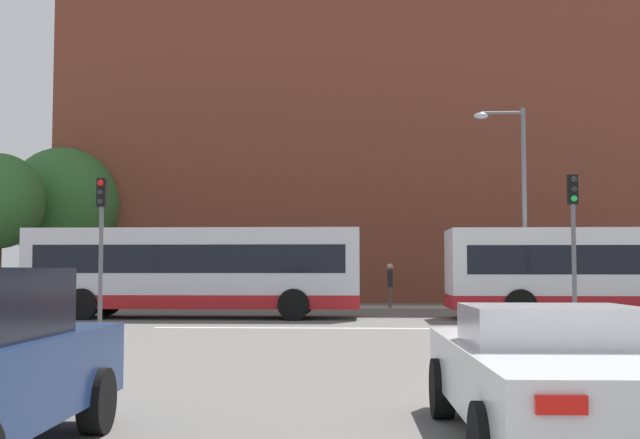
{
  "coord_description": "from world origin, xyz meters",
  "views": [
    {
      "loc": [
        0.83,
        -2.36,
        1.6
      ],
      "look_at": [
        -0.47,
        22.91,
        3.18
      ],
      "focal_mm": 45.0,
      "sensor_mm": 36.0,
      "label": 1
    }
  ],
  "objects_px": {
    "car_roadster_right": "(554,374)",
    "bus_crossing_lead": "(617,271)",
    "bus_crossing_trailing": "(195,270)",
    "street_lamp_junction": "(516,190)",
    "traffic_light_near_left": "(101,227)",
    "pedestrian_walking_east": "(202,281)",
    "pedestrian_walking_west": "(145,285)",
    "pedestrian_waiting": "(390,282)",
    "traffic_light_near_right": "(573,225)"
  },
  "relations": [
    {
      "from": "bus_crossing_lead",
      "to": "pedestrian_waiting",
      "type": "height_order",
      "value": "bus_crossing_lead"
    },
    {
      "from": "street_lamp_junction",
      "to": "pedestrian_walking_west",
      "type": "height_order",
      "value": "street_lamp_junction"
    },
    {
      "from": "bus_crossing_lead",
      "to": "traffic_light_near_left",
      "type": "xyz_separation_m",
      "value": [
        -15.48,
        -4.18,
        1.24
      ]
    },
    {
      "from": "pedestrian_walking_east",
      "to": "bus_crossing_lead",
      "type": "bearing_deg",
      "value": 99.34
    },
    {
      "from": "bus_crossing_trailing",
      "to": "street_lamp_junction",
      "type": "xyz_separation_m",
      "value": [
        10.83,
        1.36,
        2.78
      ]
    },
    {
      "from": "traffic_light_near_left",
      "to": "traffic_light_near_right",
      "type": "bearing_deg",
      "value": -0.42
    },
    {
      "from": "bus_crossing_trailing",
      "to": "street_lamp_junction",
      "type": "relative_size",
      "value": 1.52
    },
    {
      "from": "car_roadster_right",
      "to": "pedestrian_waiting",
      "type": "relative_size",
      "value": 2.5
    },
    {
      "from": "street_lamp_junction",
      "to": "pedestrian_waiting",
      "type": "xyz_separation_m",
      "value": [
        -4.12,
        5.94,
        -3.25
      ]
    },
    {
      "from": "car_roadster_right",
      "to": "pedestrian_waiting",
      "type": "xyz_separation_m",
      "value": [
        -0.52,
        26.28,
        0.44
      ]
    },
    {
      "from": "car_roadster_right",
      "to": "traffic_light_near_left",
      "type": "distance_m",
      "value": 17.32
    },
    {
      "from": "traffic_light_near_left",
      "to": "pedestrian_walking_west",
      "type": "distance_m",
      "value": 11.89
    },
    {
      "from": "traffic_light_near_left",
      "to": "pedestrian_waiting",
      "type": "bearing_deg",
      "value": 53.95
    },
    {
      "from": "bus_crossing_lead",
      "to": "pedestrian_waiting",
      "type": "relative_size",
      "value": 5.84
    },
    {
      "from": "bus_crossing_trailing",
      "to": "pedestrian_waiting",
      "type": "relative_size",
      "value": 5.9
    },
    {
      "from": "car_roadster_right",
      "to": "street_lamp_junction",
      "type": "xyz_separation_m",
      "value": [
        3.6,
        20.35,
        3.69
      ]
    },
    {
      "from": "traffic_light_near_right",
      "to": "street_lamp_junction",
      "type": "xyz_separation_m",
      "value": [
        -0.41,
        5.81,
        1.54
      ]
    },
    {
      "from": "traffic_light_near_left",
      "to": "traffic_light_near_right",
      "type": "height_order",
      "value": "traffic_light_near_right"
    },
    {
      "from": "traffic_light_near_left",
      "to": "pedestrian_walking_east",
      "type": "xyz_separation_m",
      "value": [
        0.3,
        12.87,
        -1.7
      ]
    },
    {
      "from": "pedestrian_walking_east",
      "to": "pedestrian_walking_west",
      "type": "distance_m",
      "value": 2.53
    },
    {
      "from": "bus_crossing_trailing",
      "to": "traffic_light_near_left",
      "type": "height_order",
      "value": "traffic_light_near_left"
    },
    {
      "from": "pedestrian_walking_east",
      "to": "street_lamp_junction",
      "type": "bearing_deg",
      "value": 98.92
    },
    {
      "from": "car_roadster_right",
      "to": "bus_crossing_trailing",
      "type": "xyz_separation_m",
      "value": [
        -7.23,
        18.99,
        0.92
      ]
    },
    {
      "from": "traffic_light_near_left",
      "to": "pedestrian_walking_east",
      "type": "bearing_deg",
      "value": 88.66
    },
    {
      "from": "traffic_light_near_left",
      "to": "street_lamp_junction",
      "type": "height_order",
      "value": "street_lamp_junction"
    },
    {
      "from": "car_roadster_right",
      "to": "pedestrian_walking_east",
      "type": "xyz_separation_m",
      "value": [
        -8.7,
        27.51,
        0.44
      ]
    },
    {
      "from": "car_roadster_right",
      "to": "traffic_light_near_right",
      "type": "bearing_deg",
      "value": 73.57
    },
    {
      "from": "car_roadster_right",
      "to": "bus_crossing_trailing",
      "type": "height_order",
      "value": "bus_crossing_trailing"
    },
    {
      "from": "street_lamp_junction",
      "to": "pedestrian_walking_west",
      "type": "distance_m",
      "value": 15.99
    },
    {
      "from": "car_roadster_right",
      "to": "bus_crossing_lead",
      "type": "distance_m",
      "value": 19.92
    },
    {
      "from": "pedestrian_walking_west",
      "to": "traffic_light_near_right",
      "type": "bearing_deg",
      "value": 58.42
    },
    {
      "from": "traffic_light_near_right",
      "to": "pedestrian_walking_west",
      "type": "distance_m",
      "value": 19.02
    },
    {
      "from": "car_roadster_right",
      "to": "pedestrian_walking_east",
      "type": "height_order",
      "value": "pedestrian_walking_east"
    },
    {
      "from": "car_roadster_right",
      "to": "pedestrian_walking_east",
      "type": "bearing_deg",
      "value": 106.53
    },
    {
      "from": "pedestrian_waiting",
      "to": "pedestrian_walking_east",
      "type": "relative_size",
      "value": 1.0
    },
    {
      "from": "traffic_light_near_left",
      "to": "traffic_light_near_right",
      "type": "distance_m",
      "value": 13.01
    },
    {
      "from": "street_lamp_junction",
      "to": "pedestrian_walking_east",
      "type": "xyz_separation_m",
      "value": [
        -12.3,
        7.16,
        -3.25
      ]
    },
    {
      "from": "traffic_light_near_right",
      "to": "traffic_light_near_left",
      "type": "bearing_deg",
      "value": 179.58
    },
    {
      "from": "bus_crossing_lead",
      "to": "pedestrian_walking_west",
      "type": "bearing_deg",
      "value": 66.87
    },
    {
      "from": "pedestrian_waiting",
      "to": "pedestrian_walking_east",
      "type": "xyz_separation_m",
      "value": [
        -8.18,
        1.22,
        -0.0
      ]
    },
    {
      "from": "car_roadster_right",
      "to": "traffic_light_near_left",
      "type": "relative_size",
      "value": 1.11
    },
    {
      "from": "pedestrian_walking_west",
      "to": "street_lamp_junction",
      "type": "bearing_deg",
      "value": 74.44
    },
    {
      "from": "car_roadster_right",
      "to": "pedestrian_waiting",
      "type": "height_order",
      "value": "pedestrian_waiting"
    },
    {
      "from": "bus_crossing_trailing",
      "to": "bus_crossing_lead",
      "type": "bearing_deg",
      "value": -90.72
    },
    {
      "from": "pedestrian_walking_east",
      "to": "pedestrian_waiting",
      "type": "bearing_deg",
      "value": 120.62
    },
    {
      "from": "pedestrian_waiting",
      "to": "bus_crossing_lead",
      "type": "bearing_deg",
      "value": 46.34
    },
    {
      "from": "bus_crossing_trailing",
      "to": "pedestrian_walking_west",
      "type": "bearing_deg",
      "value": 26.72
    },
    {
      "from": "traffic_light_near_right",
      "to": "street_lamp_junction",
      "type": "bearing_deg",
      "value": 94.05
    },
    {
      "from": "car_roadster_right",
      "to": "traffic_light_near_left",
      "type": "xyz_separation_m",
      "value": [
        -9.0,
        14.64,
        2.14
      ]
    },
    {
      "from": "street_lamp_junction",
      "to": "traffic_light_near_left",
      "type": "bearing_deg",
      "value": -155.62
    }
  ]
}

